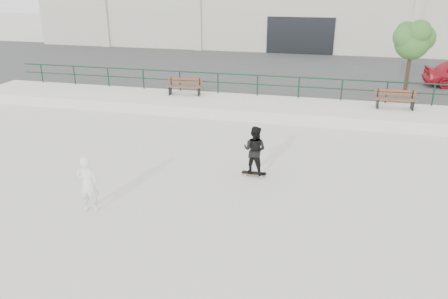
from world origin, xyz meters
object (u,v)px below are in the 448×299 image
(tree, at_px, (413,39))
(seated_skater, at_px, (88,184))
(bench_left, at_px, (185,87))
(bench_right, at_px, (395,99))
(standing_skater, at_px, (255,150))
(skateboard, at_px, (254,173))

(tree, relative_size, seated_skater, 2.27)
(bench_left, height_order, bench_right, bench_right)
(bench_left, relative_size, seated_skater, 1.12)
(standing_skater, bearing_deg, skateboard, 96.66)
(bench_left, bearing_deg, standing_skater, -63.53)
(bench_right, height_order, skateboard, bench_right)
(bench_left, xyz_separation_m, seated_skater, (0.89, -10.82, -0.10))
(bench_left, bearing_deg, bench_right, -6.86)
(bench_right, relative_size, tree, 0.49)
(bench_left, xyz_separation_m, standing_skater, (4.82, -7.54, -0.02))
(bench_right, height_order, standing_skater, standing_skater)
(tree, bearing_deg, standing_skater, -119.86)
(skateboard, relative_size, standing_skater, 0.50)
(bench_right, bearing_deg, seated_skater, -132.09)
(bench_left, xyz_separation_m, skateboard, (4.82, -7.54, -0.82))
(bench_left, relative_size, bench_right, 1.00)
(tree, bearing_deg, skateboard, -119.86)
(bench_left, distance_m, bench_right, 9.83)
(tree, distance_m, seated_skater, 16.80)
(skateboard, bearing_deg, standing_skater, 82.11)
(seated_skater, bearing_deg, tree, -134.34)
(bench_right, bearing_deg, standing_skater, -126.28)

